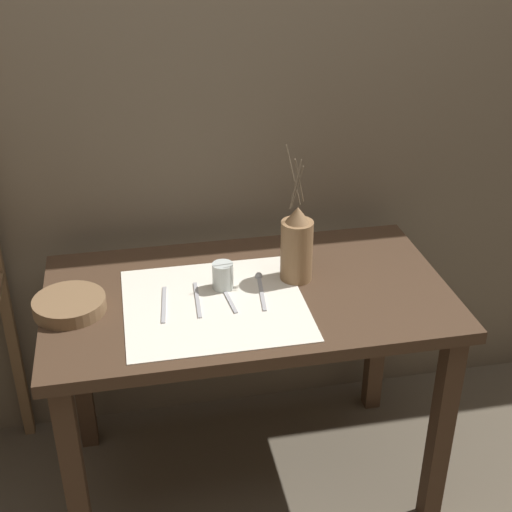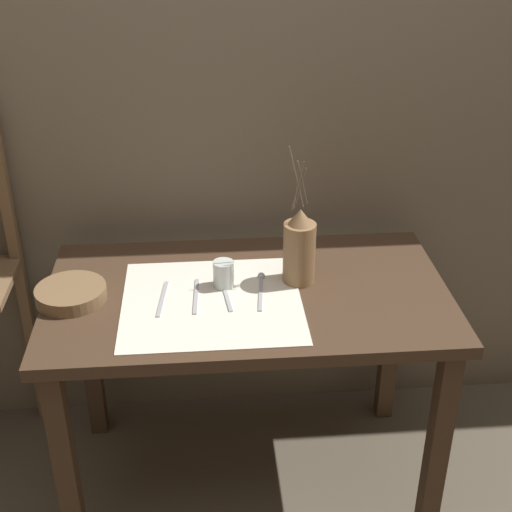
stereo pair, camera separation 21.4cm
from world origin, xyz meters
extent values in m
plane|color=brown|center=(0.00, 0.00, 0.00)|extent=(12.00, 12.00, 0.00)
cube|color=#6B5E4C|center=(0.00, 0.46, 1.20)|extent=(7.00, 0.06, 2.40)
cube|color=#422D1E|center=(0.00, 0.00, 0.76)|extent=(1.24, 0.70, 0.04)
cube|color=#422D1E|center=(-0.56, -0.29, 0.37)|extent=(0.06, 0.06, 0.74)
cube|color=#422D1E|center=(0.56, -0.29, 0.37)|extent=(0.06, 0.06, 0.74)
cube|color=#422D1E|center=(-0.56, 0.29, 0.37)|extent=(0.06, 0.06, 0.74)
cube|color=#422D1E|center=(0.56, 0.29, 0.37)|extent=(0.06, 0.06, 0.74)
cube|color=brown|center=(-0.79, 0.39, 0.64)|extent=(0.04, 0.04, 1.29)
cube|color=silver|center=(-0.11, -0.06, 0.78)|extent=(0.54, 0.50, 0.00)
cylinder|color=olive|center=(0.16, 0.05, 0.88)|extent=(0.10, 0.10, 0.20)
cone|color=olive|center=(0.16, 0.05, 1.01)|extent=(0.08, 0.08, 0.05)
cylinder|color=brown|center=(0.17, 0.06, 1.11)|extent=(0.04, 0.04, 0.15)
cylinder|color=brown|center=(0.16, 0.04, 1.10)|extent=(0.04, 0.01, 0.13)
cylinder|color=brown|center=(0.15, 0.06, 1.13)|extent=(0.05, 0.01, 0.19)
cylinder|color=brown|center=(0.15, 0.04, 1.11)|extent=(0.04, 0.01, 0.15)
cylinder|color=brown|center=(-0.53, -0.01, 0.80)|extent=(0.21, 0.21, 0.04)
cylinder|color=silver|center=(-0.07, 0.03, 0.83)|extent=(0.07, 0.07, 0.08)
cube|color=#A8A8AD|center=(-0.26, -0.03, 0.79)|extent=(0.03, 0.20, 0.00)
cube|color=#A8A8AD|center=(-0.16, -0.03, 0.79)|extent=(0.02, 0.20, 0.00)
cube|color=#A8A8AD|center=(-0.07, -0.02, 0.79)|extent=(0.03, 0.20, 0.00)
sphere|color=#A8A8AD|center=(-0.08, 0.07, 0.79)|extent=(0.02, 0.02, 0.02)
cube|color=#A8A8AD|center=(0.04, -0.03, 0.79)|extent=(0.03, 0.20, 0.00)
sphere|color=#A8A8AD|center=(0.05, 0.07, 0.79)|extent=(0.02, 0.02, 0.02)
camera|label=1|loc=(-0.34, -1.85, 1.93)|focal=50.00mm
camera|label=2|loc=(-0.13, -1.87, 1.93)|focal=50.00mm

